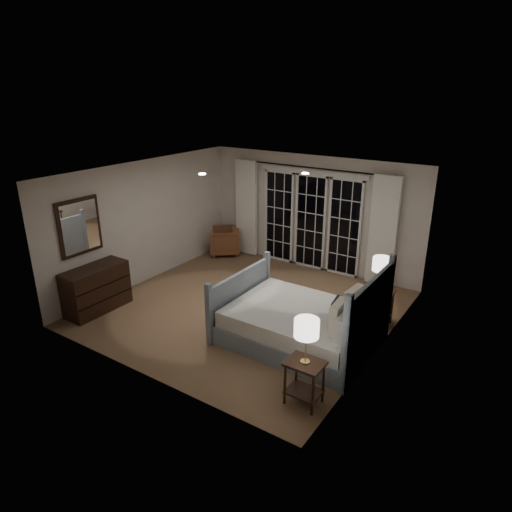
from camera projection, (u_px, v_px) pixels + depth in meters
The scene contains 20 objects.
floor at pixel (247, 308), 8.44m from camera, with size 5.00×5.00×0.00m, color #826346.
ceiling at pixel (246, 173), 7.56m from camera, with size 5.00×5.00×0.00m, color white.
wall_left at pixel (146, 222), 9.30m from camera, with size 0.02×5.00×2.50m, color beige.
wall_right at pixel (385, 276), 6.70m from camera, with size 0.02×5.00×2.50m, color beige.
wall_back at pixel (312, 213), 9.95m from camera, with size 5.00×0.02×2.50m, color beige.
wall_front at pixel (139, 296), 6.06m from camera, with size 5.00×0.02×2.50m, color beige.
french_doors at pixel (310, 220), 9.97m from camera, with size 2.50×0.04×2.20m.
curtain_rod at pixel (311, 168), 9.51m from camera, with size 0.03×0.03×3.50m, color black.
curtain_left at pixel (246, 208), 10.74m from camera, with size 0.55×0.10×2.25m, color white.
curtain_right at pixel (383, 231), 9.03m from camera, with size 0.55×0.10×2.25m, color white.
downlight_a at pixel (305, 173), 7.61m from camera, with size 0.12×0.12×0.01m, color white.
downlight_b at pixel (202, 174), 7.56m from camera, with size 0.12×0.12×0.01m, color white.
bed at pixel (302, 324), 7.21m from camera, with size 2.32×1.67×1.36m.
nightstand_left at pixel (304, 376), 5.80m from camera, with size 0.47×0.38×0.62m.
nightstand_right at pixel (378, 302), 7.76m from camera, with size 0.48×0.38×0.63m.
lamp_left at pixel (307, 329), 5.56m from camera, with size 0.31×0.31×0.61m.
lamp_right at pixel (382, 264), 7.52m from camera, with size 0.31×0.31×0.60m.
armchair at pixel (224, 241), 11.02m from camera, with size 0.70×0.72×0.65m, color brown.
dresser at pixel (96, 289), 8.24m from camera, with size 0.50×1.18×0.84m.
mirror at pixel (80, 227), 7.96m from camera, with size 0.05×0.85×1.00m.
Camera 1 is at (4.34, -6.19, 3.90)m, focal length 32.00 mm.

